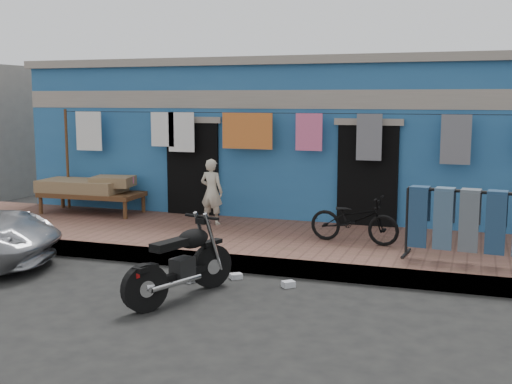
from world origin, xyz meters
name	(u,v)px	position (x,y,z in m)	size (l,w,h in m)	color
ground	(204,303)	(0.00, 0.00, 0.00)	(80.00, 80.00, 0.00)	black
sidewalk	(275,243)	(0.00, 3.00, 0.12)	(28.00, 3.00, 0.25)	brown
curb	(246,264)	(0.00, 1.55, 0.12)	(28.00, 0.10, 0.25)	gray
building	(329,138)	(0.00, 6.99, 1.69)	(12.20, 5.20, 3.36)	#23568C
clothesline	(277,139)	(-0.36, 4.25, 1.82)	(10.06, 0.06, 2.10)	brown
seated_person	(212,192)	(-1.44, 3.63, 0.86)	(0.44, 0.29, 1.22)	beige
bicycle	(354,214)	(1.35, 2.96, 0.72)	(0.52, 1.46, 0.94)	black
motorcycle	(180,260)	(-0.37, 0.08, 0.52)	(0.99, 1.69, 1.03)	black
charpoy	(92,195)	(-4.20, 3.91, 0.61)	(2.19, 1.10, 0.73)	brown
jeans_rack	(483,225)	(3.30, 2.30, 0.79)	(2.28, 0.67, 1.08)	black
litter_a	(236,276)	(-0.02, 1.18, 0.04)	(0.17, 0.13, 0.07)	silver
litter_b	(288,284)	(0.81, 1.03, 0.04)	(0.17, 0.12, 0.08)	silver
litter_c	(191,278)	(-0.57, 0.85, 0.04)	(0.22, 0.18, 0.09)	silver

